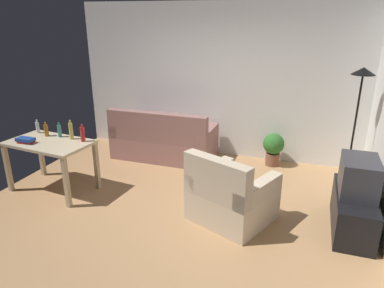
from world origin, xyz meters
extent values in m
cube|color=tan|center=(0.00, 0.00, -0.01)|extent=(5.20, 4.40, 0.02)
cube|color=white|center=(0.00, 2.20, 1.35)|extent=(5.20, 0.10, 2.70)
cube|color=#996B66|center=(-0.82, 1.65, 0.20)|extent=(1.81, 0.84, 0.40)
cube|color=#8C625D|center=(-0.82, 1.31, 0.66)|extent=(1.81, 0.16, 0.52)
cube|color=#926661|center=(0.00, 1.65, 0.51)|extent=(0.16, 0.84, 0.22)
cube|color=#926661|center=(-1.64, 1.65, 0.51)|extent=(0.16, 0.84, 0.22)
cube|color=black|center=(2.25, 0.20, 0.24)|extent=(0.44, 1.10, 0.48)
cube|color=#2D2D33|center=(2.25, 0.20, 0.70)|extent=(0.40, 0.60, 0.44)
cube|color=black|center=(2.46, 0.20, 0.70)|extent=(0.01, 0.52, 0.36)
cylinder|color=black|center=(2.25, 1.33, 0.01)|extent=(0.26, 0.26, 0.03)
cylinder|color=black|center=(2.25, 1.33, 0.87)|extent=(0.03, 0.03, 1.68)
cone|color=black|center=(2.25, 1.33, 1.76)|extent=(0.32, 0.32, 0.10)
cube|color=#C6B28E|center=(-1.87, -0.09, 0.74)|extent=(1.27, 0.83, 0.04)
cube|color=tan|center=(-2.46, -0.34, 0.36)|extent=(0.07, 0.07, 0.72)
cube|color=tan|center=(-1.34, -0.46, 0.36)|extent=(0.07, 0.07, 0.72)
cube|color=tan|center=(-2.39, 0.28, 0.36)|extent=(0.07, 0.07, 0.72)
cube|color=tan|center=(-1.28, 0.16, 0.36)|extent=(0.07, 0.07, 0.72)
cylinder|color=brown|center=(1.10, 1.90, 0.11)|extent=(0.24, 0.24, 0.22)
sphere|color=#2D6B28|center=(1.10, 1.90, 0.39)|extent=(0.36, 0.36, 0.36)
cube|color=beige|center=(0.82, -0.02, 0.20)|extent=(1.16, 1.13, 0.40)
cube|color=#C0AD91|center=(0.69, -0.33, 0.66)|extent=(0.89, 0.50, 0.52)
cube|color=#C8B597|center=(1.16, -0.16, 0.51)|extent=(0.48, 0.84, 0.22)
cube|color=#C8B597|center=(0.48, 0.13, 0.51)|extent=(0.48, 0.84, 0.22)
cylinder|color=silver|center=(-2.29, 0.19, 0.84)|extent=(0.05, 0.05, 0.17)
cylinder|color=silver|center=(-2.29, 0.19, 0.95)|extent=(0.02, 0.02, 0.04)
cylinder|color=#9E6019|center=(-2.06, 0.11, 0.85)|extent=(0.06, 0.06, 0.18)
cylinder|color=#9E6019|center=(-2.06, 0.11, 0.96)|extent=(0.03, 0.03, 0.04)
cylinder|color=teal|center=(-1.85, 0.14, 0.85)|extent=(0.06, 0.06, 0.18)
cylinder|color=teal|center=(-1.85, 0.14, 0.96)|extent=(0.02, 0.02, 0.04)
cylinder|color=#BCB24C|center=(-1.62, 0.11, 0.88)|extent=(0.06, 0.06, 0.25)
cylinder|color=#BCB24C|center=(-1.62, 0.11, 1.03)|extent=(0.03, 0.03, 0.04)
cylinder|color=#AD2323|center=(-1.40, 0.08, 0.87)|extent=(0.06, 0.06, 0.21)
cylinder|color=#AD2323|center=(-1.40, 0.08, 0.99)|extent=(0.03, 0.03, 0.04)
cube|color=maroon|center=(-2.14, -0.24, 0.78)|extent=(0.22, 0.14, 0.03)
cube|color=navy|center=(-2.14, -0.24, 0.81)|extent=(0.26, 0.13, 0.04)
camera|label=1|loc=(1.63, -3.97, 2.47)|focal=33.32mm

